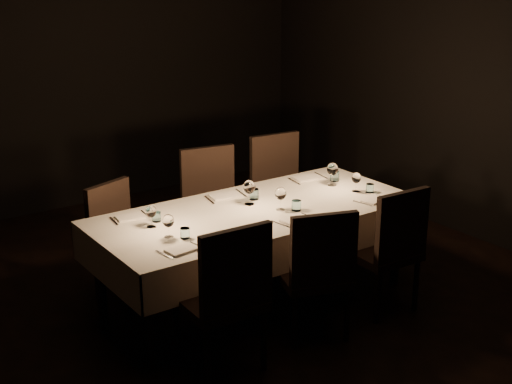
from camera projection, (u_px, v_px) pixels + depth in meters
room at (256, 115)px, 5.22m from camera, size 5.01×6.01×3.01m
dining_table at (256, 218)px, 5.47m from camera, size 2.52×1.12×0.76m
chair_near_left at (226, 293)px, 4.53m from camera, size 0.52×0.52×1.05m
place_setting_near_left at (176, 232)px, 4.81m from camera, size 0.31×0.39×0.17m
chair_near_center at (317, 268)px, 4.95m from camera, size 0.60×0.60×0.98m
place_setting_near_center at (289, 204)px, 5.34m from camera, size 0.34×0.41×0.18m
chair_near_right at (389, 245)px, 5.34m from camera, size 0.50×0.50×1.00m
place_setting_near_right at (365, 187)px, 5.77m from camera, size 0.31×0.39×0.16m
chair_far_left at (119, 234)px, 5.64m from camera, size 0.56×0.56×0.91m
place_setting_far_left at (146, 215)px, 5.15m from camera, size 0.31×0.39×0.17m
chair_far_center at (213, 202)px, 6.22m from camera, size 0.57×0.57×1.03m
place_setting_far_center at (243, 192)px, 5.61m from camera, size 0.37×0.42×0.20m
chair_far_right at (281, 187)px, 6.61m from camera, size 0.55×0.55×1.04m
place_setting_far_right at (325, 174)px, 6.07m from camera, size 0.37×0.42×0.20m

